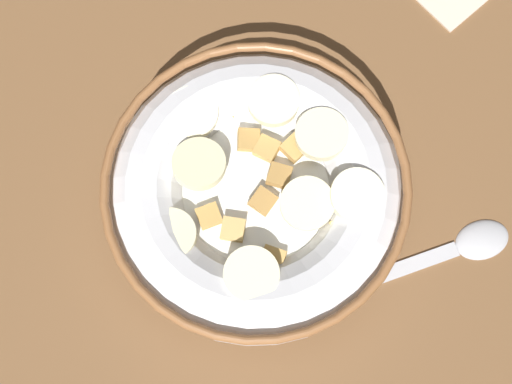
# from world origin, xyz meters

# --- Properties ---
(ground_plane) EXTENTS (1.07, 1.07, 0.02)m
(ground_plane) POSITION_xyz_m (0.00, 0.00, -0.01)
(ground_plane) COLOR brown
(cereal_bowl) EXTENTS (0.19, 0.19, 0.05)m
(cereal_bowl) POSITION_xyz_m (-0.00, 0.00, 0.03)
(cereal_bowl) COLOR silver
(cereal_bowl) RESTS_ON ground_plane
(spoon) EXTENTS (0.05, 0.15, 0.01)m
(spoon) POSITION_xyz_m (0.09, 0.10, 0.00)
(spoon) COLOR #B7B7BC
(spoon) RESTS_ON ground_plane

